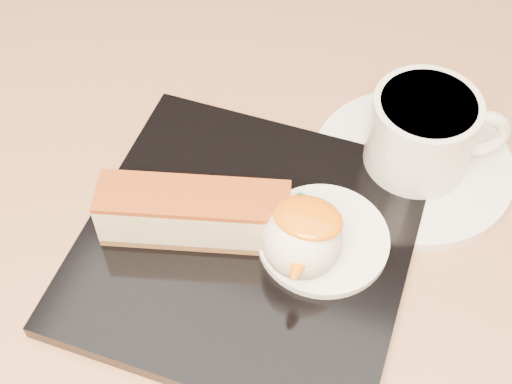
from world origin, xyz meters
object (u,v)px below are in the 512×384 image
at_px(cheesecake, 194,213).
at_px(table, 224,310).
at_px(dessert_plate, 247,243).
at_px(saucer, 412,165).
at_px(ice_cream_scoop, 302,239).
at_px(coffee_cup, 424,132).

bearing_deg(cheesecake, table, 69.38).
bearing_deg(dessert_plate, saucer, 48.84).
distance_m(table, ice_cream_scoop, 0.21).
bearing_deg(ice_cream_scoop, saucer, 64.32).
bearing_deg(coffee_cup, cheesecake, -157.34).
relative_size(table, cheesecake, 6.10).
height_order(dessert_plate, coffee_cup, coffee_cup).
bearing_deg(coffee_cup, table, -165.02).
relative_size(dessert_plate, coffee_cup, 2.21).
relative_size(cheesecake, coffee_cup, 1.32).
xyz_separation_m(saucer, coffee_cup, (0.00, 0.00, 0.04)).
xyz_separation_m(cheesecake, coffee_cup, (0.13, 0.11, 0.01)).
xyz_separation_m(cheesecake, ice_cream_scoop, (0.08, 0.00, 0.01)).
bearing_deg(cheesecake, dessert_plate, -6.55).
distance_m(cheesecake, saucer, 0.17).
distance_m(ice_cream_scoop, coffee_cup, 0.13).
xyz_separation_m(table, saucer, (0.13, 0.08, 0.16)).
bearing_deg(ice_cream_scoop, coffee_cup, 63.69).
xyz_separation_m(dessert_plate, cheesecake, (-0.04, -0.00, 0.03)).
xyz_separation_m(ice_cream_scoop, coffee_cup, (0.06, 0.11, 0.00)).
distance_m(ice_cream_scoop, saucer, 0.13).
relative_size(cheesecake, saucer, 0.87).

